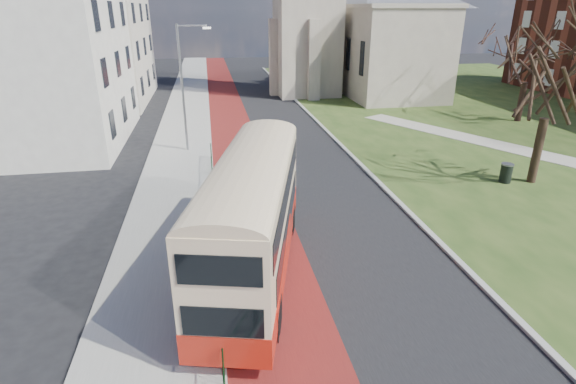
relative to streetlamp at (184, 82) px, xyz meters
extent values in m
plane|color=black|center=(4.35, -18.00, -4.59)|extent=(160.00, 160.00, 0.00)
cube|color=black|center=(5.85, 2.00, -4.59)|extent=(9.00, 120.00, 0.01)
cube|color=#591414|center=(3.15, 2.00, -4.59)|extent=(3.40, 120.00, 0.01)
cube|color=gray|center=(-0.65, 2.00, -4.53)|extent=(4.00, 120.00, 0.12)
cube|color=#999993|center=(1.35, 2.00, -4.53)|extent=(0.25, 120.00, 0.13)
cube|color=#999993|center=(10.45, 4.00, -4.53)|extent=(0.25, 80.00, 0.13)
cube|color=#274017|center=(30.35, 4.00, -4.57)|extent=(40.00, 80.00, 0.04)
cylinder|color=#0C3717|center=(1.40, -14.00, -3.49)|extent=(0.04, 24.00, 0.04)
cylinder|color=#0C3717|center=(1.40, -14.00, -4.44)|extent=(0.04, 24.00, 0.04)
cube|color=gray|center=(20.85, 20.00, -0.09)|extent=(9.00, 18.00, 9.00)
cube|color=beige|center=(-9.65, 4.00, 1.66)|extent=(10.00, 14.00, 12.50)
cube|color=beige|center=(-9.65, 20.00, 0.91)|extent=(10.00, 16.00, 11.00)
cylinder|color=gray|center=(-0.15, 0.00, -0.47)|extent=(0.16, 0.16, 8.00)
cylinder|color=gray|center=(0.75, 0.00, 3.43)|extent=(1.80, 0.10, 0.10)
cube|color=silver|center=(1.65, 0.00, 3.28)|extent=(0.50, 0.18, 0.12)
cube|color=#B01D10|center=(2.73, -15.92, -3.63)|extent=(4.89, 10.66, 0.94)
cube|color=beige|center=(2.73, -15.92, -1.79)|extent=(4.85, 10.60, 2.74)
cube|color=black|center=(1.65, -15.36, -2.64)|extent=(2.15, 8.27, 0.90)
cube|color=black|center=(3.94, -15.94, -2.64)|extent=(2.15, 8.27, 0.90)
cube|color=black|center=(1.58, -15.63, -1.22)|extent=(2.35, 9.08, 0.85)
cube|color=black|center=(3.87, -16.21, -1.22)|extent=(2.35, 9.08, 0.85)
cube|color=black|center=(3.99, -10.92, -2.64)|extent=(2.07, 0.60, 0.99)
cube|color=black|center=(3.99, -10.92, -1.22)|extent=(2.07, 0.60, 0.85)
cube|color=orange|center=(3.99, -10.92, -0.69)|extent=(1.66, 0.51, 0.28)
cylinder|color=black|center=(2.54, -12.23, -4.10)|extent=(0.52, 1.02, 0.98)
cylinder|color=black|center=(4.64, -12.76, -4.10)|extent=(0.52, 1.02, 0.98)
cylinder|color=black|center=(0.91, -18.67, -4.10)|extent=(0.52, 1.02, 0.98)
cylinder|color=black|center=(3.01, -19.21, -4.10)|extent=(0.52, 1.02, 0.98)
cylinder|color=#322419|center=(18.87, -9.34, -2.76)|extent=(0.60, 0.60, 3.58)
cylinder|color=black|center=(27.49, 4.00, -2.92)|extent=(0.59, 0.59, 3.27)
cylinder|color=black|center=(17.38, -9.14, -4.05)|extent=(0.64, 0.64, 1.01)
cylinder|color=gray|center=(17.38, -9.14, -3.51)|extent=(0.69, 0.69, 0.07)
camera|label=1|loc=(1.48, -29.99, 4.41)|focal=28.00mm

